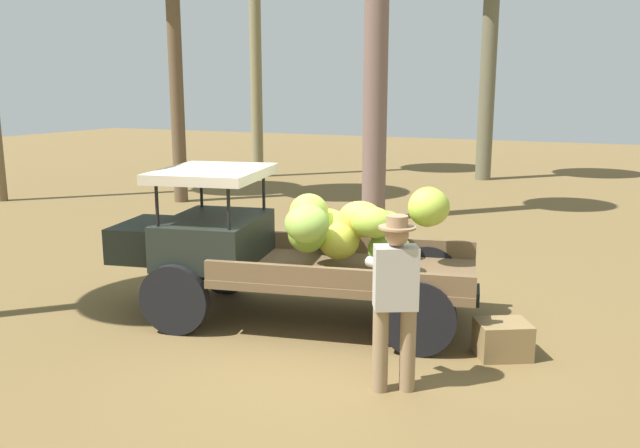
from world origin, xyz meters
TOP-DOWN VIEW (x-y plane):
  - ground_plane at (0.00, 0.00)m, footprint 60.00×60.00m
  - truck at (0.57, -0.21)m, footprint 4.64×2.47m
  - farmer at (-1.26, 1.14)m, footprint 0.57×0.54m
  - wooden_crate at (-2.07, -0.10)m, footprint 0.69×0.65m

SIDE VIEW (x-z plane):
  - ground_plane at x=0.00m, z-range 0.00..0.00m
  - wooden_crate at x=-2.07m, z-range 0.00..0.38m
  - truck at x=0.57m, z-range 0.03..1.89m
  - farmer at x=-1.26m, z-range 0.12..1.81m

